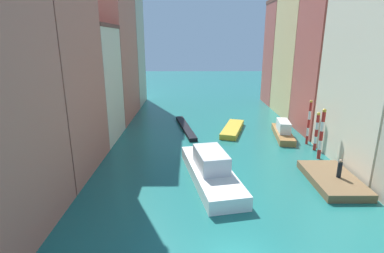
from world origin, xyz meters
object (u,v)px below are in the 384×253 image
at_px(mooring_pole_2, 309,122).
at_px(gondola_black, 186,127).
at_px(waterfront_dock, 332,179).
at_px(mooring_pole_0, 321,134).
at_px(mooring_pole_1, 317,131).
at_px(motorboat_0, 283,131).
at_px(motorboat_1, 232,129).
at_px(vaporetto_white, 211,170).
at_px(person_on_dock, 340,169).

height_order(mooring_pole_2, gondola_black, mooring_pole_2).
bearing_deg(gondola_black, mooring_pole_2, -22.92).
height_order(waterfront_dock, mooring_pole_0, mooring_pole_0).
relative_size(mooring_pole_1, motorboat_0, 0.57).
xyz_separation_m(waterfront_dock, motorboat_1, (-6.43, 14.61, 0.01)).
distance_m(mooring_pole_1, motorboat_1, 10.75).
bearing_deg(vaporetto_white, mooring_pole_1, 30.77).
bearing_deg(person_on_dock, gondola_black, 129.00).
distance_m(waterfront_dock, mooring_pole_1, 8.10).
relative_size(person_on_dock, motorboat_0, 0.21).
height_order(mooring_pole_2, motorboat_1, mooring_pole_2).
relative_size(mooring_pole_1, gondola_black, 0.40).
height_order(mooring_pole_2, vaporetto_white, mooring_pole_2).
distance_m(mooring_pole_0, motorboat_1, 12.15).
bearing_deg(waterfront_dock, gondola_black, 128.76).
bearing_deg(gondola_black, waterfront_dock, -51.24).
relative_size(person_on_dock, gondola_black, 0.15).
distance_m(mooring_pole_0, mooring_pole_2, 4.42).
xyz_separation_m(gondola_black, motorboat_0, (12.11, -3.42, 0.53)).
xyz_separation_m(waterfront_dock, mooring_pole_1, (1.61, 7.72, 1.86)).
bearing_deg(gondola_black, vaporetto_white, -80.96).
distance_m(mooring_pole_1, vaporetto_white, 13.84).
relative_size(waterfront_dock, motorboat_1, 0.85).
bearing_deg(mooring_pole_2, mooring_pole_1, -87.18).
bearing_deg(mooring_pole_2, waterfront_dock, -98.80).
xyz_separation_m(mooring_pole_1, motorboat_1, (-8.04, 6.89, -1.85)).
distance_m(person_on_dock, motorboat_0, 12.63).
bearing_deg(waterfront_dock, mooring_pole_2, 81.20).
bearing_deg(mooring_pole_0, motorboat_0, 102.91).
bearing_deg(motorboat_1, mooring_pole_0, -50.98).
bearing_deg(mooring_pole_1, waterfront_dock, -101.77).
distance_m(waterfront_dock, vaporetto_white, 10.27).
height_order(person_on_dock, mooring_pole_0, mooring_pole_0).
distance_m(mooring_pole_2, motorboat_0, 3.76).
distance_m(mooring_pole_0, mooring_pole_1, 2.48).
relative_size(vaporetto_white, motorboat_1, 1.44).
bearing_deg(motorboat_0, mooring_pole_1, -65.15).
bearing_deg(person_on_dock, motorboat_1, 114.42).
relative_size(vaporetto_white, motorboat_0, 1.50).
xyz_separation_m(person_on_dock, motorboat_0, (-0.85, 12.58, -0.63)).
bearing_deg(motorboat_1, motorboat_0, -21.37).
bearing_deg(motorboat_0, vaporetto_white, -129.88).
bearing_deg(mooring_pole_0, person_on_dock, -97.52).
height_order(mooring_pole_2, motorboat_0, mooring_pole_2).
height_order(waterfront_dock, mooring_pole_1, mooring_pole_1).
bearing_deg(waterfront_dock, motorboat_0, 92.39).
bearing_deg(motorboat_1, vaporetto_white, -105.25).
distance_m(waterfront_dock, motorboat_1, 15.96).
relative_size(waterfront_dock, mooring_pole_0, 1.29).
relative_size(person_on_dock, mooring_pole_2, 0.31).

